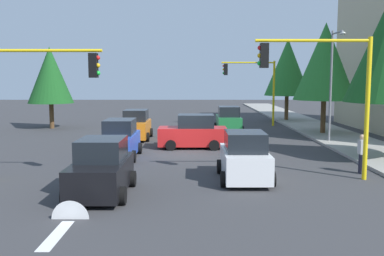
{
  "coord_description": "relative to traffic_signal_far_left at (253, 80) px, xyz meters",
  "views": [
    {
      "loc": [
        23.14,
        0.56,
        4.07
      ],
      "look_at": [
        -1.82,
        0.51,
        1.2
      ],
      "focal_mm": 40.4,
      "sensor_mm": 36.0,
      "label": 1
    }
  ],
  "objects": [
    {
      "name": "ground_plane",
      "position": [
        14.0,
        -5.68,
        -3.94
      ],
      "size": [
        120.0,
        120.0,
        0.0
      ],
      "primitive_type": "plane",
      "color": "#353538"
    },
    {
      "name": "car_white",
      "position": [
        20.1,
        -3.05,
        -3.05
      ],
      "size": [
        3.8,
        2.05,
        1.98
      ],
      "color": "white",
      "rests_on": "ground"
    },
    {
      "name": "tree_roadside_mid",
      "position": [
        6.0,
        4.32,
        1.32
      ],
      "size": [
        4.38,
        4.38,
        8.02
      ],
      "color": "brown",
      "rests_on": "ground"
    },
    {
      "name": "street_lamp_curbside",
      "position": [
        10.39,
        3.52,
        0.4
      ],
      "size": [
        2.15,
        0.28,
        7.0
      ],
      "color": "slate",
      "rests_on": "ground"
    },
    {
      "name": "lane_arrow_near",
      "position": [
        25.51,
        -8.68,
        -3.94
      ],
      "size": [
        2.4,
        1.1,
        1.1
      ],
      "color": "silver",
      "rests_on": "ground"
    },
    {
      "name": "traffic_signal_far_left",
      "position": [
        0.0,
        0.0,
        0.0
      ],
      "size": [
        0.36,
        4.59,
        5.56
      ],
      "color": "yellow",
      "rests_on": "ground"
    },
    {
      "name": "traffic_signal_near_left",
      "position": [
        20.0,
        0.02,
        0.08
      ],
      "size": [
        0.36,
        4.59,
        5.69
      ],
      "color": "yellow",
      "rests_on": "ground"
    },
    {
      "name": "car_green",
      "position": [
        4.47,
        -2.41,
        -3.05
      ],
      "size": [
        3.81,
        2.04,
        1.98
      ],
      "color": "#1E7238",
      "rests_on": "ground"
    },
    {
      "name": "car_black",
      "position": [
        22.3,
        -8.32,
        -3.05
      ],
      "size": [
        3.84,
        2.07,
        1.98
      ],
      "color": "black",
      "rests_on": "ground"
    },
    {
      "name": "traffic_signal_near_right",
      "position": [
        20.0,
        -11.32,
        -0.17
      ],
      "size": [
        0.36,
        4.59,
        5.31
      ],
      "color": "yellow",
      "rests_on": "ground"
    },
    {
      "name": "pedestrian_crossing",
      "position": [
        18.91,
        2.11,
        -3.03
      ],
      "size": [
        0.4,
        0.24,
        1.7
      ],
      "color": "#262638",
      "rests_on": "ground"
    },
    {
      "name": "tree_opposite_side",
      "position": [
        2.0,
        -16.68,
        0.39
      ],
      "size": [
        3.64,
        3.64,
        6.63
      ],
      "color": "brown",
      "rests_on": "ground"
    },
    {
      "name": "car_blue",
      "position": [
        15.17,
        -8.9,
        -3.05
      ],
      "size": [
        4.04,
        1.98,
        1.98
      ],
      "color": "blue",
      "rests_on": "ground"
    },
    {
      "name": "tree_roadside_far",
      "position": [
        -4.0,
        3.82,
        1.18
      ],
      "size": [
        4.27,
        4.27,
        7.81
      ],
      "color": "brown",
      "rests_on": "ground"
    },
    {
      "name": "sidewalk_kerb",
      "position": [
        9.0,
        4.82,
        -3.87
      ],
      "size": [
        80.0,
        4.0,
        0.15
      ],
      "primitive_type": "cube",
      "color": "gray",
      "rests_on": "ground"
    },
    {
      "name": "car_orange",
      "position": [
        8.25,
        -8.96,
        -3.05
      ],
      "size": [
        3.79,
        2.03,
        1.98
      ],
      "color": "orange",
      "rests_on": "ground"
    },
    {
      "name": "car_red",
      "position": [
        12.0,
        -5.09,
        -3.05
      ],
      "size": [
        2.11,
        3.98,
        1.98
      ],
      "color": "red",
      "rests_on": "ground"
    }
  ]
}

